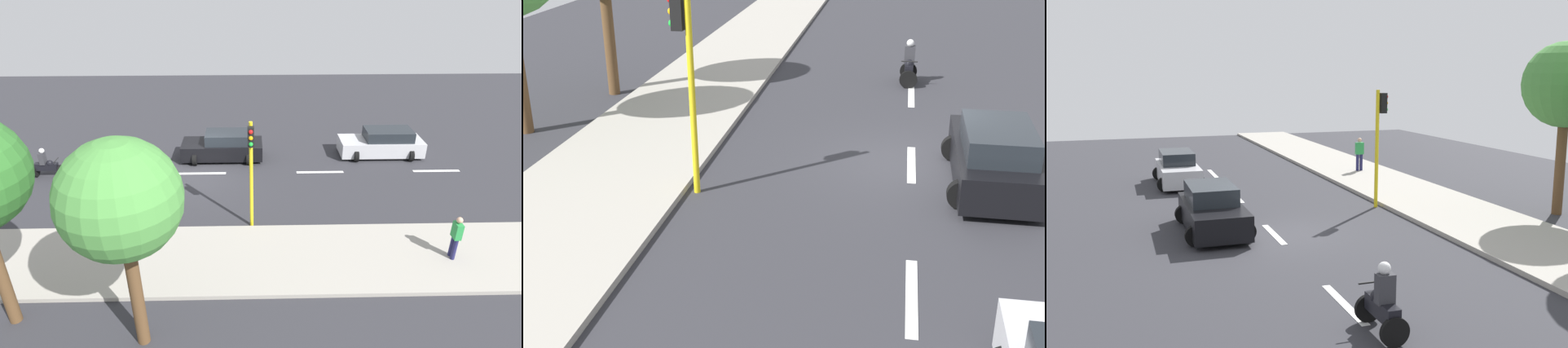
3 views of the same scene
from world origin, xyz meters
TOP-DOWN VIEW (x-y plane):
  - ground_plane at (0.00, 0.00)m, footprint 40.00×60.00m
  - sidewalk at (7.00, 0.00)m, footprint 4.00×60.00m
  - lane_stripe_far_north at (0.00, -12.00)m, footprint 0.20×2.40m
  - lane_stripe_north at (0.00, -6.00)m, footprint 0.20×2.40m
  - lane_stripe_mid at (0.00, 0.00)m, footprint 0.20×2.40m
  - lane_stripe_south at (0.00, 6.00)m, footprint 0.20×2.40m
  - car_black at (-1.80, 1.02)m, footprint 2.17×4.29m
  - motorcycle at (0.12, -7.65)m, footprint 0.60×1.30m
  - traffic_light_corner at (4.85, 2.49)m, footprint 0.49×0.24m

SIDE VIEW (x-z plane):
  - ground_plane at x=0.00m, z-range -0.10..0.00m
  - lane_stripe_far_north at x=0.00m, z-range 0.00..0.01m
  - lane_stripe_north at x=0.00m, z-range 0.00..0.01m
  - lane_stripe_mid at x=0.00m, z-range 0.00..0.01m
  - lane_stripe_south at x=0.00m, z-range 0.00..0.01m
  - sidewalk at x=7.00m, z-range 0.00..0.15m
  - motorcycle at x=0.12m, z-range -0.12..1.41m
  - car_black at x=-1.80m, z-range -0.05..1.47m
  - traffic_light_corner at x=4.85m, z-range 0.68..5.18m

